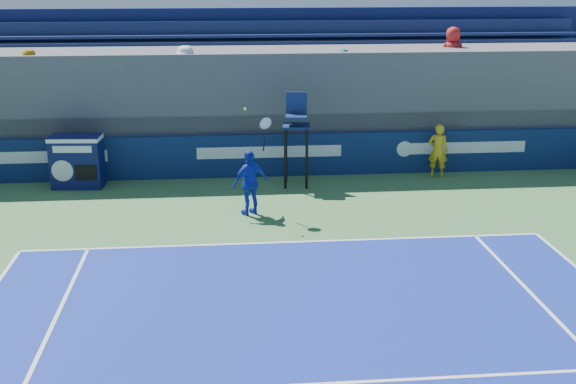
{
  "coord_description": "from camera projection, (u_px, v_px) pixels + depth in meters",
  "views": [
    {
      "loc": [
        -1.29,
        -2.31,
        5.52
      ],
      "look_at": [
        0.0,
        11.5,
        1.25
      ],
      "focal_mm": 45.0,
      "sensor_mm": 36.0,
      "label": 1
    }
  ],
  "objects": [
    {
      "name": "ball_person",
      "position": [
        438.0,
        151.0,
        19.88
      ],
      "size": [
        0.63,
        0.52,
        1.49
      ],
      "primitive_type": "imported",
      "rotation": [
        0.0,
        0.0,
        2.81
      ],
      "color": "gold",
      "rests_on": "apron"
    },
    {
      "name": "back_hoarding",
      "position": [
        269.0,
        155.0,
        20.03
      ],
      "size": [
        20.4,
        0.21,
        1.2
      ],
      "color": "#0D1F4D",
      "rests_on": "ground"
    },
    {
      "name": "match_clock",
      "position": [
        77.0,
        160.0,
        18.96
      ],
      "size": [
        1.37,
        0.82,
        1.4
      ],
      "color": "#0E144A",
      "rests_on": "ground"
    },
    {
      "name": "umpire_chair",
      "position": [
        296.0,
        129.0,
        18.89
      ],
      "size": [
        0.78,
        0.78,
        2.48
      ],
      "color": "black",
      "rests_on": "ground"
    },
    {
      "name": "tennis_player",
      "position": [
        250.0,
        182.0,
        16.79
      ],
      "size": [
        1.01,
        0.76,
        2.57
      ],
      "color": "#152FB2",
      "rests_on": "apron"
    },
    {
      "name": "stadium_seating",
      "position": [
        264.0,
        99.0,
        21.61
      ],
      "size": [
        21.0,
        4.05,
        4.4
      ],
      "color": "#525257",
      "rests_on": "ground"
    }
  ]
}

